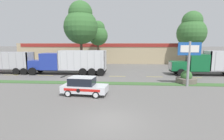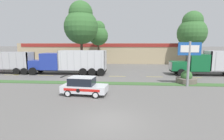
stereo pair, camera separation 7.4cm
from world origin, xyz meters
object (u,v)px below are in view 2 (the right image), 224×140
at_px(dump_truck_lead, 61,63).
at_px(dump_truck_mid, 205,64).
at_px(stone_planter, 186,79).
at_px(rally_car, 84,86).
at_px(store_sign_post, 189,55).

relative_size(dump_truck_lead, dump_truck_mid, 1.03).
height_order(dump_truck_mid, stone_planter, dump_truck_mid).
bearing_deg(dump_truck_mid, rally_car, -144.22).
height_order(dump_truck_lead, store_sign_post, store_sign_post).
distance_m(dump_truck_mid, stone_planter, 7.22).
distance_m(dump_truck_mid, rally_car, 19.46).
bearing_deg(dump_truck_lead, stone_planter, -16.11).
xyz_separation_m(dump_truck_lead, stone_planter, (17.51, -5.06, -1.18)).
xyz_separation_m(dump_truck_mid, store_sign_post, (-4.98, -7.26, 1.85)).
xyz_separation_m(dump_truck_lead, store_sign_post, (17.05, -6.79, 1.79)).
bearing_deg(rally_car, dump_truck_mid, 35.78).
bearing_deg(store_sign_post, dump_truck_mid, 55.58).
xyz_separation_m(dump_truck_mid, rally_car, (-15.77, -11.37, -0.81)).
relative_size(rally_car, store_sign_post, 0.87).
bearing_deg(stone_planter, rally_car, -152.60).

